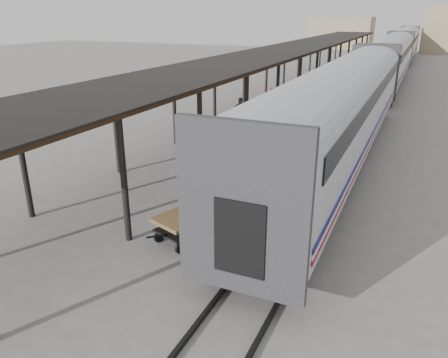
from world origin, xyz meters
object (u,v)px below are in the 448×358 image
at_px(baggage_cart, 193,218).
at_px(luggage_tug, 275,101).
at_px(pedestrian, 240,113).
at_px(porter, 189,194).

relative_size(baggage_cart, luggage_tug, 1.59).
distance_m(luggage_tug, pedestrian, 6.13).
height_order(baggage_cart, porter, porter).
bearing_deg(baggage_cart, pedestrian, 125.46).
distance_m(porter, pedestrian, 14.89).
xyz_separation_m(porter, pedestrian, (-4.17, 14.27, -0.81)).
xyz_separation_m(luggage_tug, pedestrian, (-0.22, -6.12, 0.28)).
height_order(baggage_cart, luggage_tug, luggage_tug).
height_order(baggage_cart, pedestrian, pedestrian).
relative_size(luggage_tug, pedestrian, 0.89).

